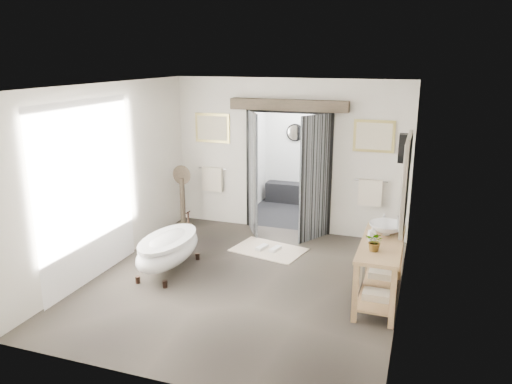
% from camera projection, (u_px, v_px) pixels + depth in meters
% --- Properties ---
extents(ground_plane, '(5.00, 5.00, 0.00)m').
position_uv_depth(ground_plane, '(243.00, 282.00, 7.51)').
color(ground_plane, '#554D42').
extents(room_shell, '(4.52, 5.02, 2.91)m').
position_uv_depth(room_shell, '(236.00, 163.00, 6.91)').
color(room_shell, silver).
rests_on(room_shell, ground_plane).
extents(shower_room, '(2.22, 2.01, 2.51)m').
position_uv_depth(shower_room, '(306.00, 168.00, 10.90)').
color(shower_room, black).
rests_on(shower_room, ground_plane).
extents(back_wall_dressing, '(3.82, 0.76, 2.52)m').
position_uv_depth(back_wall_dressing, '(286.00, 152.00, 9.20)').
color(back_wall_dressing, black).
rests_on(back_wall_dressing, ground_plane).
extents(clawfoot_tub, '(0.70, 1.56, 0.76)m').
position_uv_depth(clawfoot_tub, '(168.00, 249.00, 7.80)').
color(clawfoot_tub, '#2F1E16').
rests_on(clawfoot_tub, ground_plane).
extents(vanity, '(0.57, 1.60, 0.85)m').
position_uv_depth(vanity, '(378.00, 265.00, 6.86)').
color(vanity, tan).
rests_on(vanity, ground_plane).
extents(pedestal_mirror, '(0.37, 0.24, 1.27)m').
position_uv_depth(pedestal_mirror, '(183.00, 202.00, 9.68)').
color(pedestal_mirror, brown).
rests_on(pedestal_mirror, ground_plane).
extents(rug, '(1.34, 1.03, 0.01)m').
position_uv_depth(rug, '(269.00, 250.00, 8.72)').
color(rug, beige).
rests_on(rug, ground_plane).
extents(slippers, '(0.42, 0.29, 0.05)m').
position_uv_depth(slippers, '(269.00, 248.00, 8.71)').
color(slippers, white).
rests_on(slippers, rug).
extents(basin, '(0.54, 0.54, 0.17)m').
position_uv_depth(basin, '(386.00, 229.00, 7.01)').
color(basin, white).
rests_on(basin, vanity).
extents(plant, '(0.29, 0.26, 0.27)m').
position_uv_depth(plant, '(375.00, 241.00, 6.42)').
color(plant, gray).
rests_on(plant, vanity).
extents(soap_bottle_a, '(0.12, 0.12, 0.21)m').
position_uv_depth(soap_bottle_a, '(372.00, 233.00, 6.79)').
color(soap_bottle_a, gray).
rests_on(soap_bottle_a, vanity).
extents(soap_bottle_b, '(0.17, 0.17, 0.17)m').
position_uv_depth(soap_bottle_b, '(384.00, 220.00, 7.42)').
color(soap_bottle_b, gray).
rests_on(soap_bottle_b, vanity).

